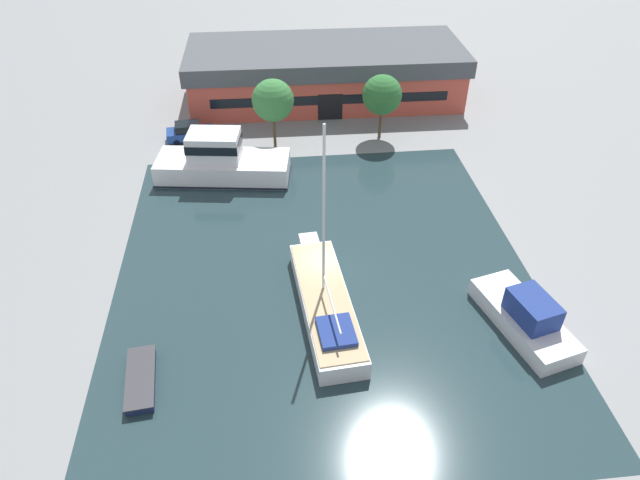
# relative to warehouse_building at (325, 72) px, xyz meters

# --- Properties ---
(ground_plane) EXTENTS (440.00, 440.00, 0.00)m
(ground_plane) POSITION_rel_warehouse_building_xyz_m (-3.27, -28.50, -2.74)
(ground_plane) COLOR gray
(water_canal) EXTENTS (27.30, 31.78, 0.01)m
(water_canal) POSITION_rel_warehouse_building_xyz_m (-3.27, -28.50, -2.73)
(water_canal) COLOR #23383D
(water_canal) RESTS_ON ground
(warehouse_building) EXTENTS (28.25, 11.65, 5.40)m
(warehouse_building) POSITION_rel_warehouse_building_xyz_m (0.00, 0.00, 0.00)
(warehouse_building) COLOR #C64C3D
(warehouse_building) RESTS_ON ground
(quay_tree_near_building) EXTENTS (3.67, 3.67, 6.36)m
(quay_tree_near_building) POSITION_rel_warehouse_building_xyz_m (-5.74, -10.54, 1.78)
(quay_tree_near_building) COLOR brown
(quay_tree_near_building) RESTS_ON ground
(quay_tree_by_water) EXTENTS (3.57, 3.57, 5.99)m
(quay_tree_by_water) POSITION_rel_warehouse_building_xyz_m (4.06, -9.66, 1.46)
(quay_tree_by_water) COLOR brown
(quay_tree_by_water) RESTS_ON ground
(parked_car) EXTENTS (4.43, 2.30, 1.70)m
(parked_car) POSITION_rel_warehouse_building_xyz_m (-13.53, -8.37, -1.89)
(parked_car) COLOR navy
(parked_car) RESTS_ON ground
(sailboat_moored) EXTENTS (3.73, 12.30, 12.36)m
(sailboat_moored) POSITION_rel_warehouse_building_xyz_m (-3.56, -32.02, -2.00)
(sailboat_moored) COLOR silver
(sailboat_moored) RESTS_ON water_canal
(motor_cruiser) EXTENTS (11.41, 5.51, 4.07)m
(motor_cruiser) POSITION_rel_warehouse_building_xyz_m (-10.37, -15.33, -1.26)
(motor_cruiser) COLOR white
(motor_cruiser) RESTS_ON water_canal
(small_dinghy) EXTENTS (1.95, 4.46, 0.56)m
(small_dinghy) POSITION_rel_warehouse_building_xyz_m (-14.12, -36.46, -2.45)
(small_dinghy) COLOR #19234C
(small_dinghy) RESTS_ON water_canal
(cabin_boat) EXTENTS (4.61, 7.82, 2.61)m
(cabin_boat) POSITION_rel_warehouse_building_xyz_m (8.06, -34.67, -1.81)
(cabin_boat) COLOR silver
(cabin_boat) RESTS_ON water_canal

